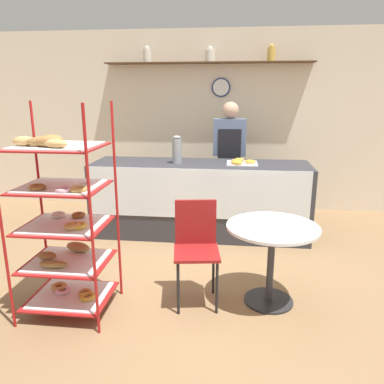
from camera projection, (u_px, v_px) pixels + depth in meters
name	position (u px, v px, depth m)	size (l,w,h in m)	color
ground_plane	(186.00, 284.00, 3.61)	(14.00, 14.00, 0.00)	olive
back_wall	(208.00, 121.00, 5.78)	(10.00, 0.30, 2.70)	beige
display_counter	(200.00, 199.00, 4.80)	(2.72, 0.76, 0.93)	#333338
pastry_rack	(63.00, 219.00, 2.97)	(0.71, 0.60, 1.72)	#A51919
person_worker	(229.00, 156.00, 5.28)	(0.45, 0.23, 1.67)	#282833
cafe_table	(272.00, 245.00, 3.17)	(0.78, 0.78, 0.71)	#262628
cafe_chair	(196.00, 241.00, 3.23)	(0.43, 0.43, 0.89)	black
coffee_carafe	(177.00, 150.00, 4.63)	(0.12, 0.12, 0.35)	gray
donut_tray_counter	(240.00, 162.00, 4.63)	(0.37, 0.34, 0.05)	white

